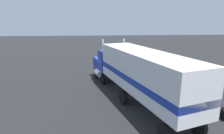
# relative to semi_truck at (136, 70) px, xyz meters

# --- Properties ---
(ground_plane) EXTENTS (120.00, 120.00, 0.00)m
(ground_plane) POSITION_rel_semi_truck_xyz_m (5.60, 2.19, -2.52)
(ground_plane) COLOR #232326
(lane_stripe_near) EXTENTS (4.22, 1.57, 0.01)m
(lane_stripe_near) POSITION_rel_semi_truck_xyz_m (6.48, -1.31, -2.52)
(lane_stripe_near) COLOR silver
(lane_stripe_near) RESTS_ON ground_plane
(lane_stripe_mid) EXTENTS (4.30, 1.26, 0.01)m
(lane_stripe_mid) POSITION_rel_semi_truck_xyz_m (5.90, -3.70, -2.52)
(lane_stripe_mid) COLOR silver
(lane_stripe_mid) RESTS_ON ground_plane
(lane_stripe_far) EXTENTS (4.25, 1.44, 0.01)m
(lane_stripe_far) POSITION_rel_semi_truck_xyz_m (3.20, -7.59, -2.52)
(lane_stripe_far) COLOR silver
(lane_stripe_far) RESTS_ON ground_plane
(semi_truck) EXTENTS (14.27, 6.48, 4.50)m
(semi_truck) POSITION_rel_semi_truck_xyz_m (0.00, 0.00, 0.00)
(semi_truck) COLOR #193399
(semi_truck) RESTS_ON ground_plane
(person_bystander) EXTENTS (0.34, 0.46, 1.63)m
(person_bystander) POSITION_rel_semi_truck_xyz_m (2.65, -1.42, -1.63)
(person_bystander) COLOR black
(person_bystander) RESTS_ON ground_plane
(motorcycle) EXTENTS (2.11, 0.34, 1.12)m
(motorcycle) POSITION_rel_semi_truck_xyz_m (-2.67, -5.13, -2.04)
(motorcycle) COLOR black
(motorcycle) RESTS_ON ground_plane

